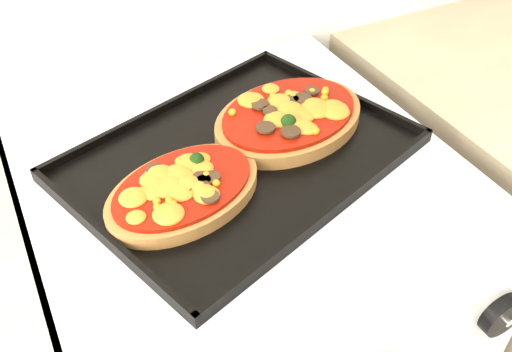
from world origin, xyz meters
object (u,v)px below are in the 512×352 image
stove (245,346)px  pizza_right (289,116)px  pizza_left (183,189)px  baking_tray (240,154)px

stove → pizza_right: 0.49m
pizza_left → pizza_right: (0.20, 0.08, 0.00)m
stove → pizza_left: size_ratio=4.18×
baking_tray → pizza_right: (0.10, 0.03, 0.02)m
stove → pizza_right: pizza_right is taller
pizza_left → pizza_right: size_ratio=0.89×
stove → baking_tray: (0.00, 0.01, 0.47)m
stove → pizza_left: bearing=-160.3°
baking_tray → pizza_left: pizza_left is taller
stove → pizza_left: (-0.10, -0.04, 0.48)m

